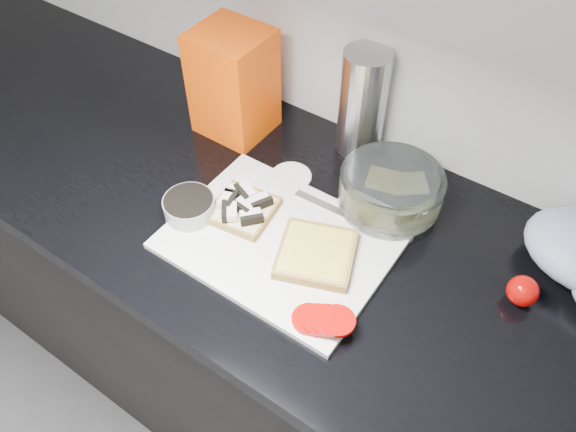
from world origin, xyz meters
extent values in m
cube|color=silver|center=(0.00, 1.50, 1.25)|extent=(3.50, 0.02, 2.50)
cube|color=black|center=(0.00, 1.20, 0.43)|extent=(3.50, 0.60, 0.86)
cube|color=black|center=(0.00, 1.20, 0.88)|extent=(3.50, 0.64, 0.04)
cube|color=silver|center=(-0.10, 1.14, 0.91)|extent=(0.40, 0.30, 0.01)
cube|color=beige|center=(-0.19, 1.15, 0.92)|extent=(0.13, 0.13, 0.01)
cube|color=white|center=(-0.22, 1.18, 0.93)|extent=(0.04, 0.03, 0.01)
cube|color=black|center=(-0.22, 1.18, 0.93)|extent=(0.04, 0.02, 0.02)
cube|color=white|center=(-0.21, 1.18, 0.94)|extent=(0.04, 0.04, 0.01)
cube|color=black|center=(-0.21, 1.18, 0.94)|extent=(0.04, 0.02, 0.02)
cube|color=white|center=(-0.17, 1.18, 0.94)|extent=(0.04, 0.05, 0.01)
cube|color=black|center=(-0.17, 1.18, 0.94)|extent=(0.03, 0.04, 0.02)
cube|color=white|center=(-0.22, 1.14, 0.94)|extent=(0.03, 0.04, 0.01)
cube|color=black|center=(-0.22, 1.14, 0.94)|extent=(0.02, 0.04, 0.02)
cube|color=white|center=(-0.19, 1.15, 0.93)|extent=(0.04, 0.03, 0.01)
cube|color=black|center=(-0.19, 1.15, 0.93)|extent=(0.04, 0.01, 0.02)
cube|color=white|center=(-0.16, 1.14, 0.94)|extent=(0.04, 0.04, 0.01)
cube|color=black|center=(-0.16, 1.14, 0.94)|extent=(0.04, 0.04, 0.02)
cube|color=white|center=(-0.20, 1.12, 0.94)|extent=(0.04, 0.04, 0.01)
cube|color=black|center=(-0.20, 1.12, 0.94)|extent=(0.03, 0.04, 0.02)
cube|color=beige|center=(-0.02, 1.14, 0.92)|extent=(0.17, 0.17, 0.02)
cube|color=gold|center=(-0.02, 1.14, 0.93)|extent=(0.15, 0.15, 0.00)
cylinder|color=#AF0704|center=(0.04, 1.02, 0.92)|extent=(0.07, 0.07, 0.01)
cylinder|color=#AF0704|center=(0.06, 1.03, 0.92)|extent=(0.07, 0.07, 0.01)
cylinder|color=#AF0704|center=(0.07, 1.03, 0.92)|extent=(0.06, 0.06, 0.01)
cylinder|color=#AF0704|center=(0.09, 1.04, 0.93)|extent=(0.07, 0.07, 0.01)
cube|color=silver|center=(-0.06, 1.26, 0.91)|extent=(0.15, 0.02, 0.00)
cube|color=silver|center=(0.05, 1.26, 0.92)|extent=(0.07, 0.02, 0.01)
cylinder|color=#919595|center=(-0.28, 1.09, 0.92)|extent=(0.10, 0.10, 0.05)
cylinder|color=black|center=(-0.28, 1.09, 0.94)|extent=(0.09, 0.09, 0.01)
cylinder|color=white|center=(-0.18, 1.29, 0.90)|extent=(0.10, 0.10, 0.01)
cylinder|color=silver|center=(0.02, 1.34, 0.94)|extent=(0.20, 0.20, 0.08)
cube|color=gold|center=(0.01, 1.33, 0.93)|extent=(0.07, 0.06, 0.04)
cube|color=#D5C97F|center=(0.05, 1.35, 0.92)|extent=(0.09, 0.08, 0.02)
cube|color=#F93A04|center=(-0.37, 1.36, 1.02)|extent=(0.15, 0.14, 0.23)
cylinder|color=#A7A6AB|center=(-0.11, 1.46, 1.02)|extent=(0.10, 0.10, 0.23)
sphere|color=#AF0704|center=(0.31, 1.27, 0.93)|extent=(0.05, 0.05, 0.05)
camera|label=1|loc=(0.29, 0.60, 1.72)|focal=35.00mm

